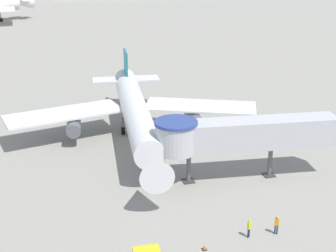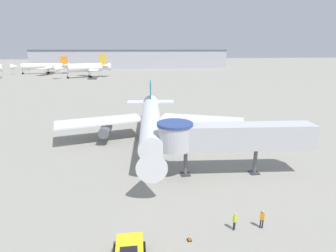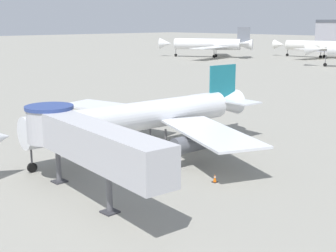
# 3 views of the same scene
# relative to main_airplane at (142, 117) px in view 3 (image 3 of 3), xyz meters

# --- Properties ---
(ground_plane) EXTENTS (800.00, 800.00, 0.00)m
(ground_plane) POSITION_rel_main_airplane_xyz_m (2.10, -0.88, -3.56)
(ground_plane) COLOR gray
(main_airplane) EXTENTS (31.03, 31.93, 8.35)m
(main_airplane) POSITION_rel_main_airplane_xyz_m (0.00, 0.00, 0.00)
(main_airplane) COLOR silver
(main_airplane) RESTS_ON ground_plane
(jet_bridge) EXTENTS (18.06, 5.12, 6.44)m
(jet_bridge) POSITION_rel_main_airplane_xyz_m (7.16, -12.39, 1.19)
(jet_bridge) COLOR #B7B7BC
(jet_bridge) RESTS_ON ground_plane
(traffic_cone_starboard_wing) EXTENTS (0.44, 0.44, 0.72)m
(traffic_cone_starboard_wing) POSITION_rel_main_airplane_xyz_m (12.12, -2.46, -3.22)
(traffic_cone_starboard_wing) COLOR black
(traffic_cone_starboard_wing) RESTS_ON ground_plane
(background_jet_gray_tail) EXTENTS (34.75, 37.15, 11.40)m
(background_jet_gray_tail) POSITION_rel_main_airplane_xyz_m (-81.59, 105.63, 1.41)
(background_jet_gray_tail) COLOR white
(background_jet_gray_tail) RESTS_ON ground_plane
(background_jet_orange_tail) EXTENTS (32.90, 32.83, 10.17)m
(background_jet_orange_tail) POSITION_rel_main_airplane_xyz_m (-51.65, 133.22, 0.91)
(background_jet_orange_tail) COLOR white
(background_jet_orange_tail) RESTS_ON ground_plane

